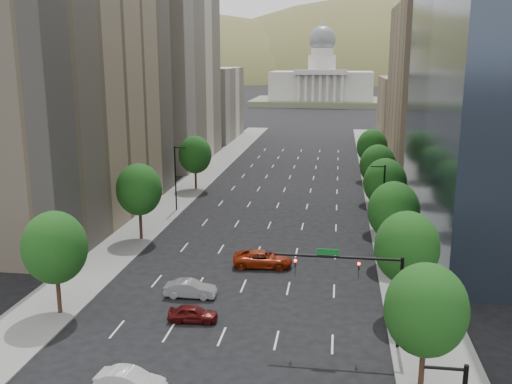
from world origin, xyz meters
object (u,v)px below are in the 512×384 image
at_px(car_white, 130,381).
at_px(car_silver, 191,289).
at_px(car_maroon, 193,313).
at_px(car_red_far, 263,259).
at_px(traffic_signal, 366,280).
at_px(capitol, 321,85).

bearing_deg(car_white, car_silver, 5.67).
height_order(car_maroon, car_silver, car_silver).
distance_m(car_white, car_maroon, 10.38).
xyz_separation_m(car_maroon, car_red_far, (3.90, 13.07, 0.15)).
distance_m(traffic_signal, car_white, 17.39).
bearing_deg(capitol, traffic_signal, -87.26).
relative_size(capitol, car_silver, 13.15).
bearing_deg(capitol, car_maroon, -90.74).
xyz_separation_m(car_white, car_silver, (0.03, 14.96, 0.01)).
height_order(traffic_signal, car_silver, traffic_signal).
height_order(traffic_signal, car_red_far, traffic_signal).
distance_m(traffic_signal, car_red_far, 18.47).
height_order(car_white, car_silver, car_silver).
height_order(car_maroon, car_red_far, car_red_far).
relative_size(capitol, car_maroon, 15.09).
xyz_separation_m(car_white, car_maroon, (1.44, 10.28, -0.06)).
distance_m(car_maroon, car_silver, 4.89).
bearing_deg(car_white, car_red_far, -7.10).
relative_size(car_maroon, car_silver, 0.87).
bearing_deg(car_white, traffic_signal, -55.57).
bearing_deg(car_silver, car_maroon, -164.43).
bearing_deg(car_maroon, car_silver, 13.02).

